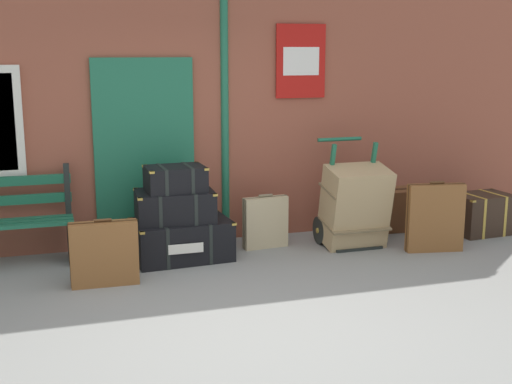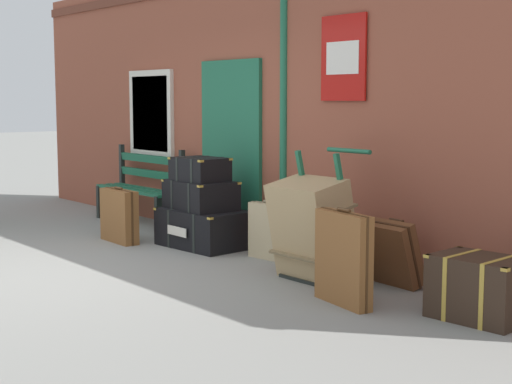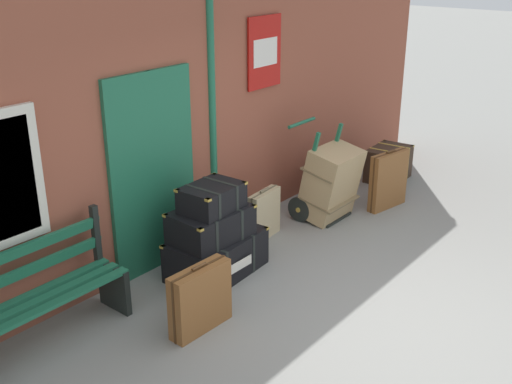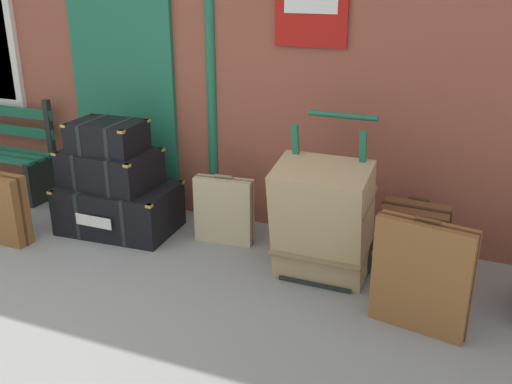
% 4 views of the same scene
% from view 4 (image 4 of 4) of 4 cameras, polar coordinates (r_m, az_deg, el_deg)
% --- Properties ---
extents(brick_facade, '(10.40, 0.35, 3.20)m').
position_cam_4_polar(brick_facade, '(5.56, -8.80, 14.48)').
color(brick_facade, brown).
rests_on(brick_facade, ground).
extents(steamer_trunk_base, '(1.05, 0.71, 0.43)m').
position_cam_4_polar(steamer_trunk_base, '(5.35, -13.32, -1.52)').
color(steamer_trunk_base, black).
rests_on(steamer_trunk_base, ground).
extents(steamer_trunk_middle, '(0.83, 0.58, 0.33)m').
position_cam_4_polar(steamer_trunk_middle, '(5.26, -14.17, 2.34)').
color(steamer_trunk_middle, black).
rests_on(steamer_trunk_middle, steamer_trunk_base).
extents(steamer_trunk_top, '(0.63, 0.47, 0.27)m').
position_cam_4_polar(steamer_trunk_top, '(5.16, -14.45, 5.34)').
color(steamer_trunk_top, black).
rests_on(steamer_trunk_top, steamer_trunk_middle).
extents(porters_trolley, '(0.71, 0.64, 1.19)m').
position_cam_4_polar(porters_trolley, '(4.55, 7.10, -4.35)').
color(porters_trolley, black).
rests_on(porters_trolley, ground).
extents(large_brown_trunk, '(0.70, 0.60, 0.95)m').
position_cam_4_polar(large_brown_trunk, '(4.31, 6.57, -2.84)').
color(large_brown_trunk, tan).
rests_on(large_brown_trunk, ground).
extents(suitcase_oxblood, '(0.52, 0.36, 0.60)m').
position_cam_4_polar(suitcase_oxblood, '(4.62, 15.40, -4.22)').
color(suitcase_oxblood, brown).
rests_on(suitcase_oxblood, ground).
extents(suitcase_caramel, '(0.52, 0.17, 0.62)m').
position_cam_4_polar(suitcase_caramel, '(4.95, -3.18, -1.82)').
color(suitcase_caramel, tan).
rests_on(suitcase_caramel, ground).
extents(suitcase_tan, '(0.64, 0.25, 0.79)m').
position_cam_4_polar(suitcase_tan, '(3.88, 16.00, -8.02)').
color(suitcase_tan, brown).
rests_on(suitcase_tan, ground).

